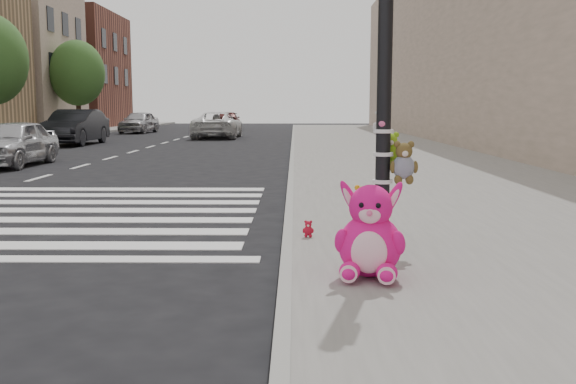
# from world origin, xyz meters

# --- Properties ---
(ground) EXTENTS (120.00, 120.00, 0.00)m
(ground) POSITION_xyz_m (0.00, 0.00, 0.00)
(ground) COLOR black
(ground) RESTS_ON ground
(sidewalk_near) EXTENTS (7.00, 80.00, 0.14)m
(sidewalk_near) POSITION_xyz_m (5.00, 10.00, 0.07)
(sidewalk_near) COLOR slate
(sidewalk_near) RESTS_ON ground
(curb_edge) EXTENTS (0.12, 80.00, 0.15)m
(curb_edge) POSITION_xyz_m (1.55, 10.00, 0.07)
(curb_edge) COLOR gray
(curb_edge) RESTS_ON ground
(bld_far_d) EXTENTS (6.00, 8.00, 10.00)m
(bld_far_d) POSITION_xyz_m (-15.50, 35.00, 5.00)
(bld_far_d) COLOR #BBA18F
(bld_far_d) RESTS_ON ground
(bld_far_e) EXTENTS (6.00, 10.00, 9.00)m
(bld_far_e) POSITION_xyz_m (-15.50, 46.00, 4.50)
(bld_far_e) COLOR brown
(bld_far_e) RESTS_ON ground
(bld_near) EXTENTS (5.00, 60.00, 10.00)m
(bld_near) POSITION_xyz_m (10.50, 20.00, 5.00)
(bld_near) COLOR #BBA18F
(bld_near) RESTS_ON ground
(signal_pole) EXTENTS (0.72, 0.50, 4.00)m
(signal_pole) POSITION_xyz_m (2.63, 1.82, 1.73)
(signal_pole) COLOR black
(signal_pole) RESTS_ON sidewalk_near
(tree_far_c) EXTENTS (3.20, 3.20, 5.44)m
(tree_far_c) POSITION_xyz_m (-11.20, 33.00, 3.65)
(tree_far_c) COLOR #382619
(tree_far_c) RESTS_ON sidewalk_far
(pink_bunny) EXTENTS (0.66, 0.74, 0.91)m
(pink_bunny) POSITION_xyz_m (2.33, 0.57, 0.51)
(pink_bunny) COLOR #EF1482
(pink_bunny) RESTS_ON sidewalk_near
(red_teddy) EXTENTS (0.15, 0.11, 0.21)m
(red_teddy) POSITION_xyz_m (1.80, 2.40, 0.24)
(red_teddy) COLOR red
(red_teddy) RESTS_ON sidewalk_near
(car_silver_far) EXTENTS (1.59, 3.94, 1.34)m
(car_silver_far) POSITION_xyz_m (-6.50, 13.14, 0.67)
(car_silver_far) COLOR #B1B2B6
(car_silver_far) RESTS_ON ground
(car_dark_far) EXTENTS (1.75, 4.82, 1.58)m
(car_dark_far) POSITION_xyz_m (-8.20, 23.48, 0.79)
(car_dark_far) COLOR black
(car_dark_far) RESTS_ON ground
(car_white_near) EXTENTS (2.36, 5.08, 1.41)m
(car_white_near) POSITION_xyz_m (-2.55, 29.63, 0.71)
(car_white_near) COLOR silver
(car_white_near) RESTS_ON ground
(car_maroon_near) EXTENTS (2.04, 4.47, 1.27)m
(car_maroon_near) POSITION_xyz_m (-3.50, 44.24, 0.63)
(car_maroon_near) COLOR #4F1916
(car_maroon_near) RESTS_ON ground
(car_silver_deep) EXTENTS (2.07, 4.32, 1.42)m
(car_silver_deep) POSITION_xyz_m (-8.40, 36.20, 0.71)
(car_silver_deep) COLOR #ADACB1
(car_silver_deep) RESTS_ON ground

